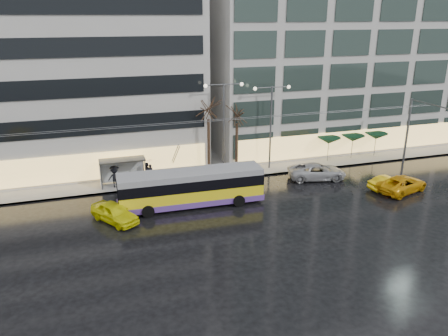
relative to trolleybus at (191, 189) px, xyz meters
name	(u,v)px	position (x,y,z in m)	size (l,w,h in m)	color
ground	(241,222)	(2.97, -4.19, -1.52)	(140.00, 140.00, 0.00)	black
sidewalk	(215,164)	(4.97, 9.81, -1.45)	(80.00, 10.00, 0.15)	gray
kerb	(229,179)	(4.97, 4.86, -1.45)	(80.00, 0.10, 0.15)	slate
building_left	(24,59)	(-13.03, 14.81, 9.63)	(34.00, 14.00, 22.00)	#AFADA8
building_right	(338,38)	(21.97, 14.81, 11.13)	(32.00, 14.00, 25.00)	#AFADA8
trolleybus	(191,189)	(0.00, 0.00, 0.00)	(12.18, 4.88, 5.62)	yellow
catenary	(223,142)	(3.97, 3.75, 2.73)	(42.24, 5.12, 7.00)	#595B60
bus_shelter	(118,166)	(-5.42, 6.50, 0.44)	(4.20, 1.60, 2.51)	#595B60
street_lamp_near	(224,116)	(4.97, 6.61, 4.47)	(3.96, 0.36, 9.03)	#595B60
street_lamp_far	(271,116)	(9.97, 6.61, 4.19)	(3.96, 0.36, 8.53)	#595B60
tree_a	(208,105)	(3.47, 6.81, 5.57)	(3.20, 3.20, 8.40)	black
tree_b	(237,110)	(6.47, 7.01, 4.88)	(3.20, 3.20, 7.70)	black
parasol_a	(329,141)	(16.97, 6.81, 0.93)	(2.50, 2.50, 2.65)	#595B60
parasol_b	(353,138)	(19.97, 6.81, 0.93)	(2.50, 2.50, 2.65)	#595B60
parasol_c	(376,136)	(22.97, 6.81, 0.93)	(2.50, 2.50, 2.65)	#595B60
taxi_a	(115,213)	(-6.42, -1.11, -0.77)	(1.78, 4.43, 1.51)	yellow
taxi_b	(388,183)	(18.20, -1.98, -0.89)	(1.34, 3.85, 1.27)	yellow
taxi_c	(402,184)	(19.03, -2.77, -0.79)	(2.42, 5.25, 1.46)	#E29E0B
sedan_silver	(317,171)	(13.26, 2.49, -0.74)	(2.58, 5.61, 1.56)	#ADADB1
pedestrian_a	(150,167)	(-2.46, 6.54, 0.08)	(1.06, 1.08, 2.19)	black
pedestrian_b	(146,172)	(-2.87, 6.30, -0.40)	(1.20, 1.18, 1.95)	black
pedestrian_c	(115,176)	(-5.84, 5.90, -0.24)	(1.34, 0.98, 2.11)	black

